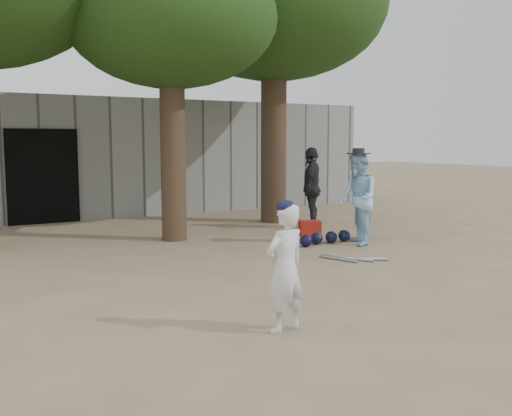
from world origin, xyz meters
TOP-DOWN VIEW (x-y plane):
  - ground at (0.00, 0.00)m, footprint 70.00×70.00m
  - boy_player at (-0.44, -1.41)m, footprint 0.53×0.40m
  - spectator_blue at (3.34, 2.02)m, footprint 0.89×1.01m
  - spectator_dark at (3.80, 4.13)m, footprint 1.03×1.06m
  - red_bag at (3.20, 3.33)m, footprint 0.51×0.46m
  - back_building at (-0.00, 10.33)m, footprint 16.00×5.24m
  - helmet_row at (2.87, 2.37)m, footprint 1.19×0.34m
  - bat_pile at (2.36, 0.96)m, footprint 0.81×0.82m
  - tree_row at (0.74, 5.02)m, footprint 11.40×5.80m

SIDE VIEW (x-z plane):
  - ground at x=0.00m, z-range 0.00..0.00m
  - bat_pile at x=2.36m, z-range 0.00..0.06m
  - helmet_row at x=2.87m, z-range 0.00..0.23m
  - red_bag at x=3.20m, z-range 0.00..0.30m
  - boy_player at x=-0.44m, z-range 0.00..1.30m
  - spectator_blue at x=3.34m, z-range 0.00..1.72m
  - spectator_dark at x=3.80m, z-range 0.00..1.78m
  - back_building at x=0.00m, z-range 0.00..3.00m
  - tree_row at x=0.74m, z-range 1.34..8.03m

